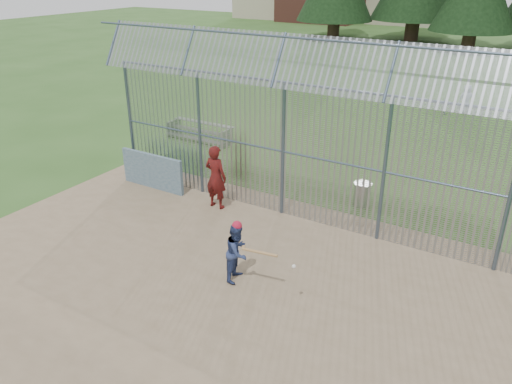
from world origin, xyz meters
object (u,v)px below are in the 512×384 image
Objects in this scene: dugout_wall at (153,171)px; trash_can at (362,194)px; onlooker at (216,177)px; bleacher at (199,131)px; batter at (237,252)px.

dugout_wall reaches higher than trash_can.
onlooker is (2.67, -0.09, 0.40)m from dugout_wall.
onlooker is 0.67× the size of bleacher.
dugout_wall is 2.70m from onlooker.
trash_can is at bearing -145.10° from onlooker.
batter reaches higher than dugout_wall.
trash_can is (6.48, 2.41, -0.24)m from dugout_wall.
dugout_wall is at bearing 52.26° from batter.
bleacher is at bearing 163.75° from trash_can.
batter is 3.98m from onlooker.
onlooker is at bearing -48.21° from bleacher.
onlooker reaches higher than trash_can.
trash_can is at bearing -20.14° from batter.
dugout_wall reaches higher than bleacher.
dugout_wall is 6.15m from batter.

